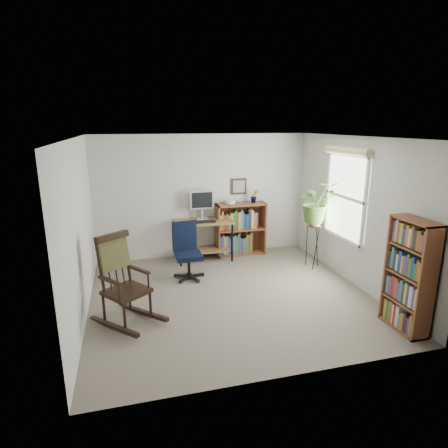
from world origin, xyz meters
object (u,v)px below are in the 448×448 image
object	(u,v)px
rocking_chair	(126,280)
low_bookshelf	(241,229)
office_chair	(189,251)
desk	(204,240)
tall_bookshelf	(410,276)

from	to	relation	value
rocking_chair	low_bookshelf	size ratio (longest dim) A/B	1.17
office_chair	low_bookshelf	xyz separation A→B (m)	(1.23, 0.99, 0.03)
desk	low_bookshelf	world-z (taller)	low_bookshelf
desk	tall_bookshelf	size ratio (longest dim) A/B	0.74
office_chair	rocking_chair	size ratio (longest dim) A/B	0.81
low_bookshelf	rocking_chair	bearing A→B (deg)	-135.43
office_chair	rocking_chair	bearing A→B (deg)	-139.12
desk	tall_bookshelf	world-z (taller)	tall_bookshelf
desk	office_chair	size ratio (longest dim) A/B	1.10
office_chair	tall_bookshelf	world-z (taller)	tall_bookshelf
tall_bookshelf	office_chair	bearing A→B (deg)	136.43
low_bookshelf	tall_bookshelf	size ratio (longest dim) A/B	0.72
low_bookshelf	desk	bearing A→B (deg)	-171.30
office_chair	tall_bookshelf	distance (m)	3.36
office_chair	low_bookshelf	distance (m)	1.58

